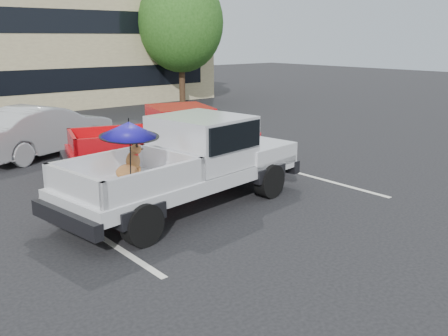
{
  "coord_description": "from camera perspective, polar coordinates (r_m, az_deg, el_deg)",
  "views": [
    {
      "loc": [
        -6.65,
        -6.25,
        3.47
      ],
      "look_at": [
        -1.35,
        0.1,
        1.3
      ],
      "focal_mm": 40.0,
      "sensor_mm": 36.0,
      "label": 1
    }
  ],
  "objects": [
    {
      "name": "ground",
      "position": [
        9.77,
        6.49,
        -6.22
      ],
      "size": [
        90.0,
        90.0,
        0.0
      ],
      "primitive_type": "plane",
      "color": "black",
      "rests_on": "ground"
    },
    {
      "name": "stripe_left",
      "position": [
        9.67,
        -15.02,
        -6.85
      ],
      "size": [
        0.12,
        5.0,
        0.01
      ],
      "primitive_type": "cube",
      "color": "silver",
      "rests_on": "ground"
    },
    {
      "name": "stripe_right",
      "position": [
        13.16,
        9.26,
        -0.77
      ],
      "size": [
        0.12,
        5.0,
        0.01
      ],
      "primitive_type": "cube",
      "color": "silver",
      "rests_on": "ground"
    },
    {
      "name": "motel_building",
      "position": [
        28.58,
        -22.88,
        13.06
      ],
      "size": [
        20.4,
        8.4,
        6.3
      ],
      "color": "tan",
      "rests_on": "ground"
    },
    {
      "name": "tree_right",
      "position": [
        27.21,
        -4.95,
        16.2
      ],
      "size": [
        4.46,
        4.46,
        6.78
      ],
      "color": "#332114",
      "rests_on": "ground"
    },
    {
      "name": "tree_back",
      "position": [
        32.8,
        -17.86,
        15.67
      ],
      "size": [
        4.68,
        4.68,
        7.11
      ],
      "color": "#332114",
      "rests_on": "ground"
    },
    {
      "name": "silver_pickup",
      "position": [
        10.51,
        -3.45,
        1.36
      ],
      "size": [
        5.91,
        2.74,
        2.06
      ],
      "rotation": [
        0.0,
        0.0,
        0.14
      ],
      "color": "black",
      "rests_on": "ground"
    },
    {
      "name": "red_pickup",
      "position": [
        13.48,
        -5.64,
        3.76
      ],
      "size": [
        5.46,
        3.27,
        1.7
      ],
      "rotation": [
        0.0,
        0.0,
        -0.31
      ],
      "color": "black",
      "rests_on": "ground"
    },
    {
      "name": "silver_sedan",
      "position": [
        16.11,
        -19.91,
        4.12
      ],
      "size": [
        4.85,
        3.12,
        1.51
      ],
      "primitive_type": "imported",
      "rotation": [
        0.0,
        0.0,
        1.93
      ],
      "color": "#AAAEB2",
      "rests_on": "ground"
    }
  ]
}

